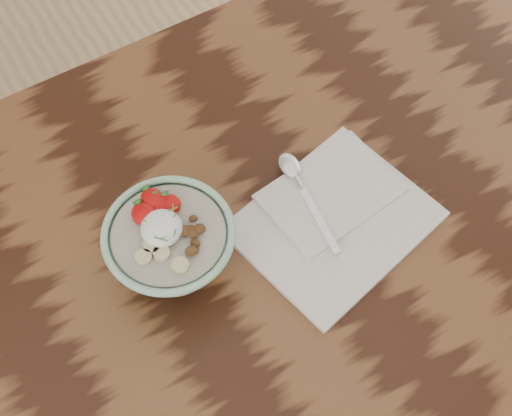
% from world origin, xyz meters
% --- Properties ---
extents(table, '(1.60, 0.90, 0.75)m').
position_xyz_m(table, '(0.00, 0.00, 0.66)').
color(table, black).
rests_on(table, ground).
extents(breakfast_bowl, '(0.17, 0.17, 0.12)m').
position_xyz_m(breakfast_bowl, '(0.01, 0.06, 0.81)').
color(breakfast_bowl, '#93C6A5').
rests_on(breakfast_bowl, table).
extents(napkin, '(0.30, 0.26, 0.02)m').
position_xyz_m(napkin, '(0.24, 0.00, 0.76)').
color(napkin, silver).
rests_on(napkin, table).
extents(spoon, '(0.04, 0.18, 0.01)m').
position_xyz_m(spoon, '(0.22, 0.08, 0.77)').
color(spoon, silver).
rests_on(spoon, napkin).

